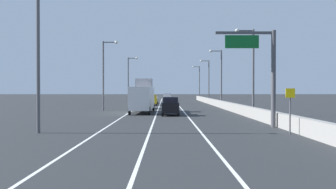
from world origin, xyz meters
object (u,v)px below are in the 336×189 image
Objects in this scene: lamp_post_right_third at (220,74)px; car_green_1 at (147,103)px; lamp_post_left_near at (42,50)px; car_yellow_2 at (152,100)px; lamp_post_right_fourth at (208,78)px; lamp_post_right_fifth at (198,80)px; box_truck at (143,97)px; lamp_post_left_mid at (105,70)px; lamp_post_left_far at (129,77)px; lamp_post_right_second at (251,66)px; car_black_4 at (171,106)px; speed_advisory_sign at (290,108)px; overhead_sign_gantry at (264,66)px; car_white_0 at (167,97)px; car_silver_3 at (153,99)px.

lamp_post_right_third reaches higher than car_green_1.
lamp_post_left_near is 2.03× the size of car_yellow_2.
lamp_post_right_fourth and lamp_post_right_fifth have the same top height.
box_truck reaches higher than car_green_1.
lamp_post_left_mid is (-17.71, -56.00, 0.00)m from lamp_post_right_fifth.
lamp_post_left_far is 0.98× the size of box_truck.
lamp_post_right_second and lamp_post_left_far have the same top height.
car_black_4 is at bearing -83.58° from car_yellow_2.
lamp_post_right_fifth is at bearing 89.06° from speed_advisory_sign.
lamp_post_left_far is 22.72m from car_green_1.
lamp_post_left_far is (-15.09, 49.43, 0.82)m from overhead_sign_gantry.
lamp_post_right_fourth is at bearing -89.61° from lamp_post_right_fifth.
lamp_post_right_fifth is 2.03× the size of car_yellow_2.
car_white_0 is at bearing 79.22° from lamp_post_left_mid.
lamp_post_right_fourth is (1.97, 56.71, 0.82)m from overhead_sign_gantry.
lamp_post_right_second is 2.30× the size of car_black_4.
car_black_4 is at bearing -112.06° from lamp_post_right_third.
box_truck is (-12.27, 5.84, -3.57)m from lamp_post_right_second.
speed_advisory_sign is at bearing -78.68° from car_silver_3.
lamp_post_right_fifth is (0.27, 44.28, 0.00)m from lamp_post_right_third.
lamp_post_left_near is at bearing -90.86° from lamp_post_left_far.
lamp_post_right_fourth is at bearing 73.53° from lamp_post_left_near.
speed_advisory_sign is 0.73× the size of car_green_1.
car_black_4 is at bearing -54.93° from box_truck.
lamp_post_left_mid is 8.59m from car_green_1.
lamp_post_left_far is at bearing 102.02° from car_green_1.
car_green_1 is 0.87× the size of car_yellow_2.
lamp_post_left_near is 2.13× the size of car_silver_3.
lamp_post_left_near is (-17.86, -60.43, 0.00)m from lamp_post_right_fourth.
car_green_1 is at bearing 108.54° from speed_advisory_sign.
car_yellow_2 is (-11.92, -38.25, -4.55)m from lamp_post_right_fifth.
lamp_post_right_fourth reaches higher than car_green_1.
lamp_post_right_fourth is (0.18, 44.28, 0.00)m from lamp_post_right_second.
car_white_0 is at bearing 83.99° from car_yellow_2.
overhead_sign_gantry is at bearing -84.11° from car_white_0.
car_white_0 is at bearing 95.89° from overhead_sign_gantry.
lamp_post_right_second is 2.34× the size of car_green_1.
lamp_post_left_near is 32.18m from car_green_1.
car_yellow_2 is at bearing 89.05° from box_truck.
lamp_post_right_fourth is at bearing 23.12° from lamp_post_left_far.
lamp_post_right_fifth is 33.24m from car_silver_3.
car_white_0 is 28.49m from car_yellow_2.
car_yellow_2 is (-10.10, 40.61, -3.73)m from overhead_sign_gantry.
box_truck is at bearing -40.23° from lamp_post_left_mid.
lamp_post_right_fourth is 0.98× the size of box_truck.
lamp_post_right_third is at bearing 65.51° from lamp_post_left_near.
overhead_sign_gantry is 15.56m from car_black_4.
lamp_post_left_mid is (-17.86, -33.86, 0.00)m from lamp_post_right_fourth.
lamp_post_left_far is (0.80, 26.57, 0.00)m from lamp_post_left_mid.
lamp_post_left_mid is 7.95m from box_truck.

